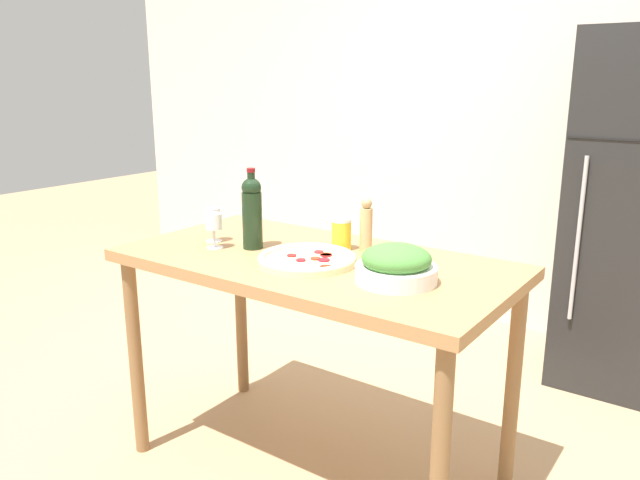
{
  "coord_description": "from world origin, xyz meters",
  "views": [
    {
      "loc": [
        1.31,
        -1.81,
        1.55
      ],
      "look_at": [
        0.0,
        0.04,
        0.96
      ],
      "focal_mm": 35.0,
      "sensor_mm": 36.0,
      "label": 1
    }
  ],
  "objects_px": {
    "wine_glass_near": "(214,224)",
    "salt_canister": "(341,234)",
    "wine_glass_far": "(213,218)",
    "salad_bowl": "(396,265)",
    "homemade_pizza": "(307,259)",
    "pepper_mill": "(366,226)",
    "wine_bottle": "(252,211)"
  },
  "relations": [
    {
      "from": "wine_glass_near",
      "to": "homemade_pizza",
      "type": "bearing_deg",
      "value": 6.44
    },
    {
      "from": "salad_bowl",
      "to": "wine_bottle",
      "type": "bearing_deg",
      "value": 176.05
    },
    {
      "from": "wine_glass_near",
      "to": "salt_canister",
      "type": "bearing_deg",
      "value": 32.55
    },
    {
      "from": "pepper_mill",
      "to": "wine_glass_far",
      "type": "bearing_deg",
      "value": -158.1
    },
    {
      "from": "wine_bottle",
      "to": "salt_canister",
      "type": "relative_size",
      "value": 2.53
    },
    {
      "from": "wine_glass_far",
      "to": "pepper_mill",
      "type": "height_order",
      "value": "pepper_mill"
    },
    {
      "from": "wine_bottle",
      "to": "salt_canister",
      "type": "xyz_separation_m",
      "value": [
        0.3,
        0.18,
        -0.09
      ]
    },
    {
      "from": "wine_bottle",
      "to": "wine_glass_far",
      "type": "distance_m",
      "value": 0.2
    },
    {
      "from": "pepper_mill",
      "to": "wine_bottle",
      "type": "bearing_deg",
      "value": -150.73
    },
    {
      "from": "wine_bottle",
      "to": "wine_glass_near",
      "type": "relative_size",
      "value": 2.26
    },
    {
      "from": "wine_glass_far",
      "to": "homemade_pizza",
      "type": "relative_size",
      "value": 0.39
    },
    {
      "from": "wine_glass_near",
      "to": "salad_bowl",
      "type": "distance_m",
      "value": 0.78
    },
    {
      "from": "wine_glass_far",
      "to": "salt_canister",
      "type": "xyz_separation_m",
      "value": [
        0.5,
        0.2,
        -0.04
      ]
    },
    {
      "from": "salad_bowl",
      "to": "homemade_pizza",
      "type": "height_order",
      "value": "salad_bowl"
    },
    {
      "from": "homemade_pizza",
      "to": "salt_canister",
      "type": "bearing_deg",
      "value": 89.33
    },
    {
      "from": "wine_glass_near",
      "to": "salt_canister",
      "type": "distance_m",
      "value": 0.5
    },
    {
      "from": "homemade_pizza",
      "to": "salt_canister",
      "type": "height_order",
      "value": "salt_canister"
    },
    {
      "from": "pepper_mill",
      "to": "wine_glass_near",
      "type": "bearing_deg",
      "value": -148.99
    },
    {
      "from": "wine_glass_near",
      "to": "salad_bowl",
      "type": "height_order",
      "value": "wine_glass_near"
    },
    {
      "from": "pepper_mill",
      "to": "salad_bowl",
      "type": "xyz_separation_m",
      "value": [
        0.27,
        -0.26,
        -0.04
      ]
    },
    {
      "from": "wine_glass_far",
      "to": "pepper_mill",
      "type": "distance_m",
      "value": 0.63
    },
    {
      "from": "wine_glass_far",
      "to": "salad_bowl",
      "type": "bearing_deg",
      "value": -1.85
    },
    {
      "from": "wine_bottle",
      "to": "homemade_pizza",
      "type": "relative_size",
      "value": 0.88
    },
    {
      "from": "wine_glass_near",
      "to": "wine_glass_far",
      "type": "relative_size",
      "value": 1.0
    },
    {
      "from": "wine_glass_near",
      "to": "salt_canister",
      "type": "xyz_separation_m",
      "value": [
        0.42,
        0.27,
        -0.04
      ]
    },
    {
      "from": "salad_bowl",
      "to": "homemade_pizza",
      "type": "bearing_deg",
      "value": 179.35
    },
    {
      "from": "homemade_pizza",
      "to": "salt_canister",
      "type": "relative_size",
      "value": 2.86
    },
    {
      "from": "salad_bowl",
      "to": "salt_canister",
      "type": "distance_m",
      "value": 0.43
    },
    {
      "from": "salad_bowl",
      "to": "salt_canister",
      "type": "height_order",
      "value": "salad_bowl"
    },
    {
      "from": "wine_glass_far",
      "to": "salad_bowl",
      "type": "xyz_separation_m",
      "value": [
        0.86,
        -0.03,
        -0.04
      ]
    },
    {
      "from": "wine_glass_near",
      "to": "wine_glass_far",
      "type": "height_order",
      "value": "same"
    },
    {
      "from": "pepper_mill",
      "to": "homemade_pizza",
      "type": "height_order",
      "value": "pepper_mill"
    }
  ]
}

